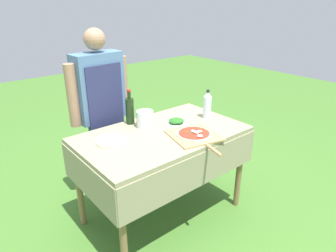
# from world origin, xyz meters

# --- Properties ---
(ground_plane) EXTENTS (12.00, 12.00, 0.00)m
(ground_plane) POSITION_xyz_m (0.00, 0.00, 0.00)
(ground_plane) COLOR #477A2D
(prep_table) EXTENTS (1.35, 0.81, 0.80)m
(prep_table) POSITION_xyz_m (0.00, 0.00, 0.70)
(prep_table) COLOR gray
(prep_table) RESTS_ON ground
(person_cook) EXTENTS (0.59, 0.22, 1.57)m
(person_cook) POSITION_xyz_m (-0.21, 0.61, 0.93)
(person_cook) COLOR #333D56
(person_cook) RESTS_ON ground
(pizza_on_peel) EXTENTS (0.43, 0.58, 0.05)m
(pizza_on_peel) POSITION_xyz_m (0.14, -0.22, 0.81)
(pizza_on_peel) COLOR tan
(pizza_on_peel) RESTS_ON prep_table
(oil_bottle) EXTENTS (0.07, 0.07, 0.30)m
(oil_bottle) POSITION_xyz_m (-0.09, 0.32, 0.92)
(oil_bottle) COLOR black
(oil_bottle) RESTS_ON prep_table
(water_bottle) EXTENTS (0.07, 0.07, 0.26)m
(water_bottle) POSITION_xyz_m (0.51, -0.00, 0.92)
(water_bottle) COLOR silver
(water_bottle) RESTS_ON prep_table
(herb_container) EXTENTS (0.20, 0.20, 0.05)m
(herb_container) POSITION_xyz_m (0.21, 0.07, 0.82)
(herb_container) COLOR silver
(herb_container) RESTS_ON prep_table
(mixing_tub) EXTENTS (0.14, 0.14, 0.14)m
(mixing_tub) POSITION_xyz_m (-0.04, 0.18, 0.87)
(mixing_tub) COLOR silver
(mixing_tub) RESTS_ON prep_table
(plate_stack) EXTENTS (0.23, 0.23, 0.02)m
(plate_stack) POSITION_xyz_m (-0.40, 0.11, 0.81)
(plate_stack) COLOR beige
(plate_stack) RESTS_ON prep_table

